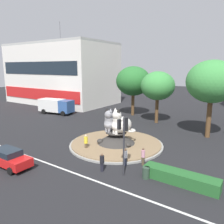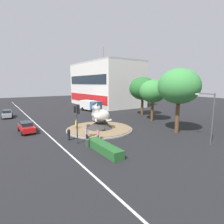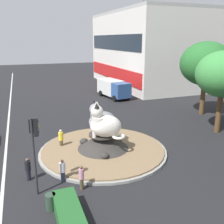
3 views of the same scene
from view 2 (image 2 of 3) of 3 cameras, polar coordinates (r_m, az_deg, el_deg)
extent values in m
plane|color=black|center=(28.68, -3.94, -5.56)|extent=(160.00, 160.00, 0.00)
cube|color=silver|center=(25.98, -18.57, -7.57)|extent=(112.00, 0.20, 0.01)
cylinder|color=gray|center=(28.66, -3.94, -5.39)|extent=(10.26, 10.26, 0.18)
cylinder|color=#846B4C|center=(28.62, -3.94, -5.10)|extent=(9.85, 9.85, 0.12)
cone|color=#33302D|center=(28.46, -3.96, -3.78)|extent=(4.11, 4.11, 1.24)
cylinder|color=#33302D|center=(28.34, -3.97, -2.67)|extent=(2.26, 2.26, 0.12)
ellipsoid|color=#33302D|center=(26.80, -2.86, -5.47)|extent=(0.54, 0.59, 0.43)
ellipsoid|color=#33302D|center=(29.50, -2.04, -3.79)|extent=(0.95, 0.85, 0.76)
ellipsoid|color=#33302D|center=(29.04, -7.38, -4.30)|extent=(0.66, 0.71, 0.53)
ellipsoid|color=gray|center=(28.87, -4.34, -0.69)|extent=(1.44, 2.25, 1.63)
cylinder|color=gray|center=(28.63, -5.13, -0.41)|extent=(1.06, 1.06, 1.02)
sphere|color=gray|center=(28.42, -5.45, 1.34)|extent=(0.90, 0.90, 0.90)
torus|color=gray|center=(29.13, -2.40, -1.89)|extent=(1.12, 1.12, 0.20)
cone|color=gray|center=(28.14, -5.23, 2.33)|extent=(0.37, 0.37, 0.37)
cone|color=black|center=(28.57, -5.70, 2.43)|extent=(0.37, 0.37, 0.37)
cylinder|color=gray|center=(28.44, -5.58, -2.11)|extent=(0.29, 0.29, 0.41)
cylinder|color=gray|center=(28.76, -5.93, -1.99)|extent=(0.29, 0.29, 0.41)
ellipsoid|color=silver|center=(27.58, -3.26, -1.02)|extent=(2.26, 2.77, 1.74)
cylinder|color=silver|center=(27.47, -4.24, -0.66)|extent=(1.45, 1.45, 1.09)
sphere|color=silver|center=(27.30, -4.63, 1.29)|extent=(0.96, 0.96, 0.96)
torus|color=silver|center=(27.51, -1.09, -2.51)|extent=(1.40, 1.40, 0.22)
cone|color=black|center=(26.97, -4.56, 2.39)|extent=(0.50, 0.50, 0.39)
cone|color=silver|center=(27.49, -4.72, 2.51)|extent=(0.50, 0.50, 0.39)
cylinder|color=silver|center=(27.38, -4.97, -2.51)|extent=(0.30, 0.30, 0.44)
cylinder|color=silver|center=(27.76, -5.09, -2.35)|extent=(0.30, 0.30, 0.44)
cylinder|color=#2D2D33|center=(21.98, -10.91, -3.92)|extent=(0.14, 0.14, 4.70)
cube|color=black|center=(21.73, -10.52, 0.85)|extent=(0.32, 0.24, 1.05)
sphere|color=#360606|center=(21.72, -10.35, 1.69)|extent=(0.18, 0.18, 0.18)
sphere|color=orange|center=(21.76, -10.32, 0.86)|extent=(0.18, 0.18, 0.18)
sphere|color=black|center=(21.81, -10.30, 0.04)|extent=(0.18, 0.18, 0.18)
cube|color=black|center=(22.07, -11.49, 0.80)|extent=(0.20, 0.28, 0.80)
cube|color=silver|center=(60.84, -2.09, 8.48)|extent=(25.31, 14.47, 13.29)
cube|color=red|center=(57.55, -8.02, 4.39)|extent=(24.04, 0.59, 2.39)
cube|color=#19232D|center=(57.39, -8.13, 9.96)|extent=(23.04, 0.53, 2.66)
cube|color=#B2B2AD|center=(61.17, -2.13, 14.95)|extent=(25.31, 14.47, 0.50)
cylinder|color=#4C4C51|center=(58.37, -2.67, 17.64)|extent=(0.10, 0.10, 4.36)
cube|color=#235B28|center=(19.54, -2.41, -11.24)|extent=(5.53, 1.20, 0.90)
cylinder|color=brown|center=(35.85, 12.45, 0.19)|extent=(0.50, 0.50, 3.68)
ellipsoid|color=#3D8E42|center=(35.47, 12.67, 6.37)|extent=(5.07, 5.07, 4.31)
cylinder|color=brown|center=(28.21, 19.76, -1.71)|extent=(0.57, 0.57, 4.43)
ellipsoid|color=#3D8E42|center=(27.77, 20.27, 7.63)|extent=(5.92, 5.92, 5.03)
cylinder|color=brown|center=(41.81, 9.45, 1.52)|extent=(0.55, 0.55, 3.68)
ellipsoid|color=#286B2D|center=(41.48, 9.60, 7.32)|extent=(5.98, 5.98, 5.08)
cylinder|color=#4C4C51|center=(24.16, 29.02, -2.08)|extent=(0.16, 0.16, 6.07)
cylinder|color=#4C4C51|center=(24.48, 27.39, 5.12)|extent=(2.24, 0.39, 0.10)
cube|color=silver|center=(25.17, 25.32, 5.11)|extent=(0.50, 0.24, 0.16)
cylinder|color=black|center=(24.01, -13.37, -7.82)|extent=(0.28, 0.28, 0.71)
cylinder|color=black|center=(23.83, -13.42, -6.28)|extent=(0.38, 0.38, 0.62)
sphere|color=brown|center=(23.72, -13.46, -5.32)|extent=(0.20, 0.20, 0.20)
cylinder|color=brown|center=(28.75, -11.03, -4.87)|extent=(0.29, 0.29, 0.78)
cylinder|color=yellow|center=(28.58, -11.07, -3.45)|extent=(0.39, 0.39, 0.68)
sphere|color=beige|center=(28.49, -11.10, -2.56)|extent=(0.22, 0.22, 0.22)
cylinder|color=#33384C|center=(23.89, -7.87, -7.74)|extent=(0.29, 0.29, 0.72)
cylinder|color=silver|center=(23.71, -7.91, -6.19)|extent=(0.38, 0.38, 0.62)
sphere|color=#936B4C|center=(23.60, -7.93, -5.22)|extent=(0.21, 0.21, 0.21)
cylinder|color=brown|center=(23.20, -4.43, -8.16)|extent=(0.24, 0.24, 0.74)
cylinder|color=pink|center=(23.01, -4.45, -6.51)|extent=(0.32, 0.32, 0.64)
sphere|color=brown|center=(22.90, -4.46, -5.48)|extent=(0.21, 0.21, 0.21)
cube|color=red|center=(29.76, -25.24, -4.54)|extent=(4.42, 1.82, 0.72)
cube|color=#19232D|center=(29.84, -25.39, -3.30)|extent=(2.49, 1.56, 0.52)
cylinder|color=black|center=(28.60, -23.00, -5.66)|extent=(0.65, 0.24, 0.64)
cylinder|color=black|center=(28.33, -26.38, -6.02)|extent=(0.65, 0.24, 0.64)
cylinder|color=black|center=(31.37, -24.12, -4.47)|extent=(0.65, 0.24, 0.64)
cylinder|color=black|center=(31.12, -27.20, -4.79)|extent=(0.65, 0.24, 0.64)
cube|color=#99999E|center=(44.34, -30.01, -0.67)|extent=(4.77, 2.21, 0.72)
cube|color=#19232D|center=(44.47, -30.07, 0.20)|extent=(2.73, 1.79, 0.57)
cylinder|color=black|center=(42.85, -28.88, -1.37)|extent=(0.66, 0.28, 0.64)
cylinder|color=black|center=(42.94, -31.21, -1.53)|extent=(0.66, 0.28, 0.64)
cylinder|color=black|center=(45.86, -28.82, -0.75)|extent=(0.66, 0.28, 0.64)
cylinder|color=black|center=(45.94, -31.00, -0.91)|extent=(0.66, 0.28, 0.64)
cube|color=#335693|center=(46.12, -5.05, 1.90)|extent=(2.34, 2.69, 2.15)
cube|color=silver|center=(48.69, -7.43, 2.28)|extent=(4.90, 3.14, 2.22)
cylinder|color=black|center=(46.95, -3.84, 0.72)|extent=(0.94, 0.45, 0.90)
cylinder|color=black|center=(45.49, -6.15, 0.42)|extent=(0.94, 0.45, 0.90)
cylinder|color=black|center=(50.31, -6.97, 1.23)|extent=(0.94, 0.45, 0.90)
cylinder|color=black|center=(48.95, -9.21, 0.96)|extent=(0.94, 0.45, 0.90)
cylinder|color=#2D4233|center=(21.24, -7.54, -9.62)|extent=(0.56, 0.56, 0.90)
camera|label=1|loc=(12.80, -61.89, 10.06)|focal=35.59mm
camera|label=3|loc=(9.91, 19.65, 17.89)|focal=40.93mm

